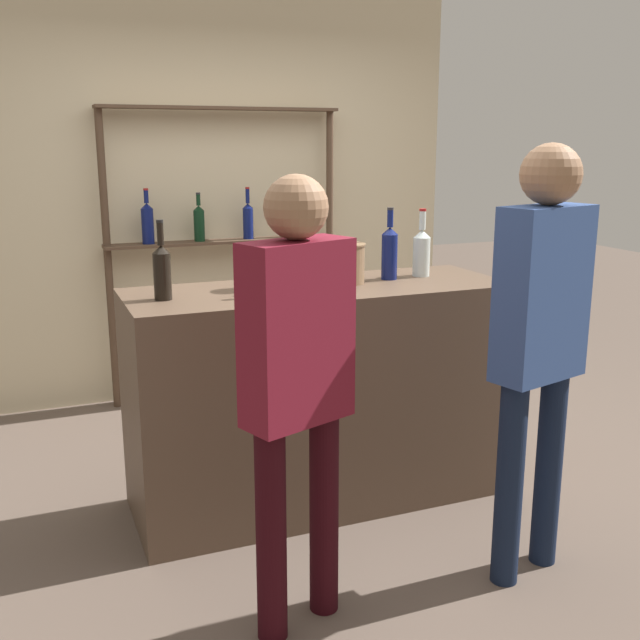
{
  "coord_description": "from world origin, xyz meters",
  "views": [
    {
      "loc": [
        -1.31,
        -3.24,
        1.76
      ],
      "look_at": [
        0.0,
        0.0,
        0.92
      ],
      "focal_mm": 42.0,
      "sensor_mm": 36.0,
      "label": 1
    }
  ],
  "objects_px": {
    "counter_bottle_0": "(304,263)",
    "ice_bucket": "(345,263)",
    "customer_left": "(297,370)",
    "cork_jar": "(258,273)",
    "counter_bottle_1": "(389,252)",
    "wine_glass": "(269,265)",
    "counter_bottle_3": "(162,270)",
    "customer_right": "(540,326)",
    "counter_bottle_2": "(421,251)"
  },
  "relations": [
    {
      "from": "counter_bottle_2",
      "to": "customer_right",
      "type": "height_order",
      "value": "customer_right"
    },
    {
      "from": "customer_left",
      "to": "cork_jar",
      "type": "bearing_deg",
      "value": -29.32
    },
    {
      "from": "counter_bottle_2",
      "to": "customer_left",
      "type": "bearing_deg",
      "value": -136.47
    },
    {
      "from": "counter_bottle_0",
      "to": "counter_bottle_2",
      "type": "bearing_deg",
      "value": 15.98
    },
    {
      "from": "counter_bottle_1",
      "to": "wine_glass",
      "type": "height_order",
      "value": "counter_bottle_1"
    },
    {
      "from": "cork_jar",
      "to": "wine_glass",
      "type": "bearing_deg",
      "value": -83.07
    },
    {
      "from": "counter_bottle_0",
      "to": "customer_right",
      "type": "height_order",
      "value": "customer_right"
    },
    {
      "from": "counter_bottle_3",
      "to": "customer_left",
      "type": "relative_size",
      "value": 0.21
    },
    {
      "from": "counter_bottle_0",
      "to": "counter_bottle_1",
      "type": "bearing_deg",
      "value": 19.47
    },
    {
      "from": "counter_bottle_1",
      "to": "counter_bottle_2",
      "type": "bearing_deg",
      "value": 5.92
    },
    {
      "from": "counter_bottle_2",
      "to": "counter_bottle_0",
      "type": "bearing_deg",
      "value": -164.02
    },
    {
      "from": "ice_bucket",
      "to": "customer_left",
      "type": "bearing_deg",
      "value": -122.31
    },
    {
      "from": "customer_right",
      "to": "counter_bottle_0",
      "type": "bearing_deg",
      "value": 24.62
    },
    {
      "from": "counter_bottle_0",
      "to": "counter_bottle_1",
      "type": "relative_size",
      "value": 0.99
    },
    {
      "from": "wine_glass",
      "to": "counter_bottle_3",
      "type": "bearing_deg",
      "value": 174.67
    },
    {
      "from": "ice_bucket",
      "to": "cork_jar",
      "type": "xyz_separation_m",
      "value": [
        -0.44,
        0.01,
        -0.02
      ]
    },
    {
      "from": "counter_bottle_3",
      "to": "wine_glass",
      "type": "xyz_separation_m",
      "value": [
        0.47,
        -0.04,
        -0.0
      ]
    },
    {
      "from": "counter_bottle_0",
      "to": "cork_jar",
      "type": "xyz_separation_m",
      "value": [
        -0.16,
        0.19,
        -0.06
      ]
    },
    {
      "from": "wine_glass",
      "to": "customer_left",
      "type": "distance_m",
      "value": 0.9
    },
    {
      "from": "counter_bottle_0",
      "to": "counter_bottle_3",
      "type": "xyz_separation_m",
      "value": [
        -0.62,
        0.11,
        -0.01
      ]
    },
    {
      "from": "counter_bottle_0",
      "to": "counter_bottle_3",
      "type": "distance_m",
      "value": 0.63
    },
    {
      "from": "customer_right",
      "to": "customer_left",
      "type": "xyz_separation_m",
      "value": [
        -1.0,
        0.03,
        -0.07
      ]
    },
    {
      "from": "ice_bucket",
      "to": "counter_bottle_0",
      "type": "bearing_deg",
      "value": -148.48
    },
    {
      "from": "wine_glass",
      "to": "ice_bucket",
      "type": "xyz_separation_m",
      "value": [
        0.42,
        0.1,
        -0.03
      ]
    },
    {
      "from": "wine_glass",
      "to": "ice_bucket",
      "type": "height_order",
      "value": "ice_bucket"
    },
    {
      "from": "cork_jar",
      "to": "customer_left",
      "type": "bearing_deg",
      "value": -99.75
    },
    {
      "from": "ice_bucket",
      "to": "customer_right",
      "type": "distance_m",
      "value": 1.07
    },
    {
      "from": "counter_bottle_1",
      "to": "cork_jar",
      "type": "xyz_separation_m",
      "value": [
        -0.68,
        -0.0,
        -0.06
      ]
    },
    {
      "from": "counter_bottle_3",
      "to": "customer_right",
      "type": "relative_size",
      "value": 0.2
    },
    {
      "from": "counter_bottle_0",
      "to": "ice_bucket",
      "type": "relative_size",
      "value": 1.79
    },
    {
      "from": "customer_right",
      "to": "customer_left",
      "type": "height_order",
      "value": "customer_right"
    },
    {
      "from": "counter_bottle_1",
      "to": "cork_jar",
      "type": "relative_size",
      "value": 2.3
    },
    {
      "from": "counter_bottle_1",
      "to": "customer_right",
      "type": "relative_size",
      "value": 0.2
    },
    {
      "from": "counter_bottle_1",
      "to": "counter_bottle_2",
      "type": "distance_m",
      "value": 0.19
    },
    {
      "from": "counter_bottle_1",
      "to": "wine_glass",
      "type": "distance_m",
      "value": 0.68
    },
    {
      "from": "counter_bottle_3",
      "to": "ice_bucket",
      "type": "height_order",
      "value": "counter_bottle_3"
    },
    {
      "from": "counter_bottle_1",
      "to": "counter_bottle_2",
      "type": "relative_size",
      "value": 1.04
    },
    {
      "from": "wine_glass",
      "to": "customer_right",
      "type": "relative_size",
      "value": 0.1
    },
    {
      "from": "counter_bottle_0",
      "to": "customer_left",
      "type": "relative_size",
      "value": 0.21
    },
    {
      "from": "counter_bottle_1",
      "to": "customer_right",
      "type": "height_order",
      "value": "customer_right"
    },
    {
      "from": "counter_bottle_3",
      "to": "wine_glass",
      "type": "height_order",
      "value": "counter_bottle_3"
    },
    {
      "from": "counter_bottle_3",
      "to": "counter_bottle_0",
      "type": "bearing_deg",
      "value": -10.11
    },
    {
      "from": "counter_bottle_3",
      "to": "cork_jar",
      "type": "distance_m",
      "value": 0.47
    },
    {
      "from": "counter_bottle_3",
      "to": "wine_glass",
      "type": "relative_size",
      "value": 1.97
    },
    {
      "from": "wine_glass",
      "to": "cork_jar",
      "type": "relative_size",
      "value": 1.14
    },
    {
      "from": "counter_bottle_0",
      "to": "counter_bottle_1",
      "type": "height_order",
      "value": "counter_bottle_1"
    },
    {
      "from": "counter_bottle_0",
      "to": "counter_bottle_1",
      "type": "distance_m",
      "value": 0.56
    },
    {
      "from": "counter_bottle_2",
      "to": "wine_glass",
      "type": "xyz_separation_m",
      "value": [
        -0.86,
        -0.14,
        0.0
      ]
    },
    {
      "from": "counter_bottle_3",
      "to": "customer_left",
      "type": "distance_m",
      "value": 0.97
    },
    {
      "from": "counter_bottle_3",
      "to": "customer_left",
      "type": "bearing_deg",
      "value": -72.11
    }
  ]
}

